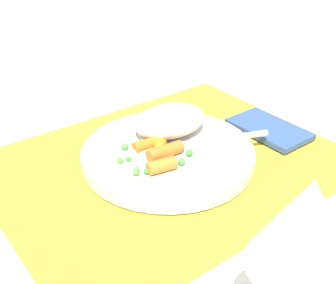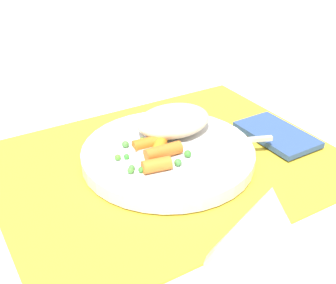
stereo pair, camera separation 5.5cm
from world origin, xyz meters
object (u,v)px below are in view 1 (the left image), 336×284
object	(u,v)px
rice_mound	(170,120)
fork	(188,144)
napkin	(269,129)
carrot_portion	(159,151)
wine_glass	(305,231)
plate	(168,154)

from	to	relation	value
rice_mound	fork	distance (m)	0.05
rice_mound	napkin	distance (m)	0.16
carrot_portion	wine_glass	size ratio (longest dim) A/B	0.48
carrot_portion	fork	distance (m)	0.05
plate	rice_mound	distance (m)	0.05
carrot_portion	wine_glass	world-z (taller)	wine_glass
plate	napkin	bearing A→B (deg)	170.89
plate	fork	world-z (taller)	fork
carrot_portion	napkin	bearing A→B (deg)	174.36
rice_mound	napkin	bearing A→B (deg)	156.03
carrot_portion	fork	size ratio (longest dim) A/B	0.42
plate	carrot_portion	size ratio (longest dim) A/B	2.99
carrot_portion	napkin	size ratio (longest dim) A/B	0.65
plate	rice_mound	world-z (taller)	rice_mound
plate	fork	bearing A→B (deg)	158.29
rice_mound	wine_glass	bearing A→B (deg)	69.35
rice_mound	wine_glass	world-z (taller)	wine_glass
rice_mound	wine_glass	size ratio (longest dim) A/B	0.67
fork	wine_glass	world-z (taller)	wine_glass
rice_mound	wine_glass	distance (m)	0.34
plate	napkin	distance (m)	0.17
wine_glass	fork	bearing A→B (deg)	-113.09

